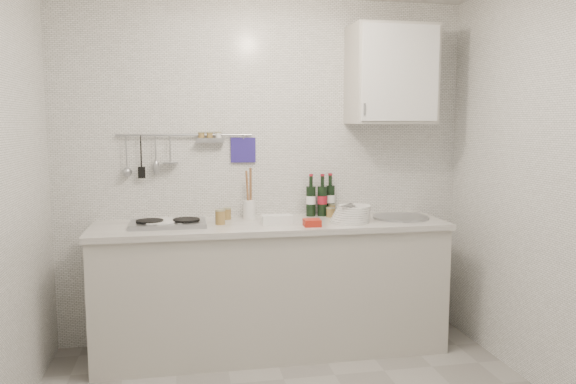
% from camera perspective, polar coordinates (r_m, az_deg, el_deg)
% --- Properties ---
extents(back_wall, '(3.00, 0.02, 2.50)m').
position_cam_1_polar(back_wall, '(4.15, -2.38, 2.10)').
color(back_wall, silver).
rests_on(back_wall, floor).
extents(wall_right, '(0.02, 2.80, 2.50)m').
position_cam_1_polar(wall_right, '(3.43, 27.12, 0.31)').
color(wall_right, silver).
rests_on(wall_right, floor).
extents(counter, '(2.44, 0.64, 0.96)m').
position_cam_1_polar(counter, '(4.01, -1.59, -9.96)').
color(counter, '#B6B2A8').
rests_on(counter, floor).
extents(wall_rail, '(0.98, 0.09, 0.34)m').
position_cam_1_polar(wall_rail, '(4.06, -10.70, 4.37)').
color(wall_rail, '#93969B').
rests_on(wall_rail, back_wall).
extents(wall_cabinet, '(0.60, 0.38, 0.70)m').
position_cam_1_polar(wall_cabinet, '(4.20, 10.45, 11.62)').
color(wall_cabinet, '#B6B2A8').
rests_on(wall_cabinet, back_wall).
extents(plate_stack_hob, '(0.28, 0.28, 0.04)m').
position_cam_1_polar(plate_stack_hob, '(3.87, -13.14, -3.08)').
color(plate_stack_hob, '#4C6DAC').
rests_on(plate_stack_hob, counter).
extents(plate_stack_sink, '(0.30, 0.28, 0.12)m').
position_cam_1_polar(plate_stack_sink, '(3.94, 6.49, -2.23)').
color(plate_stack_sink, white).
rests_on(plate_stack_sink, counter).
extents(wine_bottles, '(0.23, 0.12, 0.31)m').
position_cam_1_polar(wine_bottles, '(4.17, 3.39, -0.29)').
color(wine_bottles, black).
rests_on(wine_bottles, counter).
extents(butter_dish, '(0.21, 0.11, 0.06)m').
position_cam_1_polar(butter_dish, '(3.83, -1.14, -2.80)').
color(butter_dish, white).
rests_on(butter_dish, counter).
extents(strawberry_punnet, '(0.12, 0.12, 0.05)m').
position_cam_1_polar(strawberry_punnet, '(3.76, 2.46, -3.13)').
color(strawberry_punnet, red).
rests_on(strawberry_punnet, counter).
extents(utensil_crock, '(0.09, 0.09, 0.37)m').
position_cam_1_polar(utensil_crock, '(4.04, -3.96, -1.51)').
color(utensil_crock, white).
rests_on(utensil_crock, counter).
extents(jar_a, '(0.06, 0.06, 0.08)m').
position_cam_1_polar(jar_a, '(4.04, -6.19, -2.18)').
color(jar_a, olive).
rests_on(jar_a, counter).
extents(jar_b, '(0.07, 0.07, 0.08)m').
position_cam_1_polar(jar_b, '(4.23, 4.38, -1.74)').
color(jar_b, olive).
rests_on(jar_b, counter).
extents(jar_c, '(0.06, 0.06, 0.07)m').
position_cam_1_polar(jar_c, '(4.12, 4.31, -2.05)').
color(jar_c, olive).
rests_on(jar_c, counter).
extents(jar_d, '(0.07, 0.07, 0.10)m').
position_cam_1_polar(jar_d, '(3.84, -6.91, -2.52)').
color(jar_d, olive).
rests_on(jar_d, counter).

